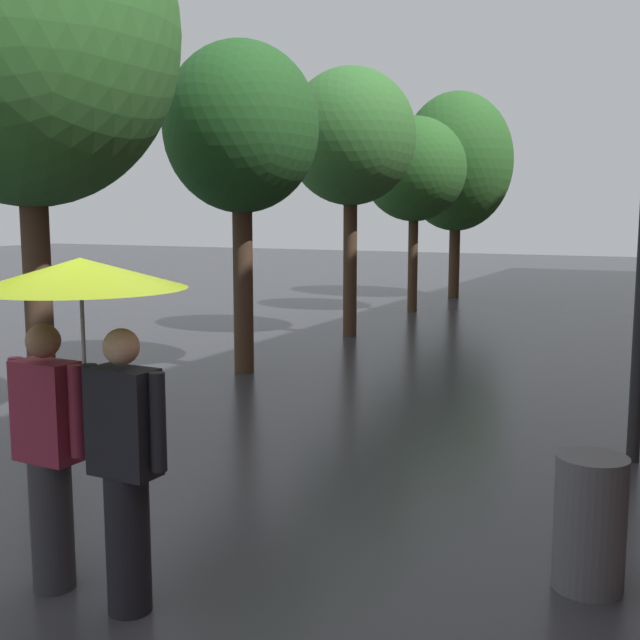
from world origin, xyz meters
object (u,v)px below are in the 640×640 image
street_tree_0 (25,31)px  street_tree_1 (241,130)px  couple_under_umbrella (83,367)px  litter_bin (590,523)px  street_tree_3 (414,170)px  street_tree_2 (351,138)px  street_tree_4 (457,162)px

street_tree_0 → street_tree_1: street_tree_0 is taller
couple_under_umbrella → litter_bin: size_ratio=2.45×
street_tree_1 → street_tree_3: size_ratio=1.05×
street_tree_3 → street_tree_0: bearing=-90.4°
street_tree_2 → street_tree_4: street_tree_4 is taller
street_tree_3 → couple_under_umbrella: (2.86, -14.05, -1.86)m
street_tree_0 → street_tree_3: bearing=89.6°
street_tree_1 → street_tree_4: size_ratio=0.85×
couple_under_umbrella → street_tree_1: bearing=113.6°
street_tree_1 → street_tree_2: street_tree_2 is taller
street_tree_1 → street_tree_4: (-0.15, 11.30, 0.18)m
street_tree_4 → litter_bin: bearing=-70.8°
street_tree_0 → street_tree_2: (0.24, 7.49, -0.44)m
street_tree_1 → litter_bin: 7.86m
street_tree_2 → litter_bin: street_tree_2 is taller
couple_under_umbrella → litter_bin: couple_under_umbrella is taller
street_tree_4 → street_tree_0: bearing=-90.2°
street_tree_1 → litter_bin: street_tree_1 is taller
street_tree_0 → litter_bin: 6.83m
street_tree_1 → couple_under_umbrella: (2.73, -6.25, -2.04)m
street_tree_1 → street_tree_4: 11.31m
street_tree_4 → couple_under_umbrella: size_ratio=2.66×
street_tree_0 → street_tree_4: street_tree_0 is taller
street_tree_2 → litter_bin: 10.64m
street_tree_3 → litter_bin: size_ratio=5.31×
street_tree_4 → couple_under_umbrella: (2.89, -17.56, -2.22)m
street_tree_3 → street_tree_4: street_tree_4 is taller
street_tree_0 → street_tree_4: (0.06, 15.01, -0.46)m
street_tree_4 → litter_bin: size_ratio=6.51×
street_tree_1 → street_tree_2: 3.79m
street_tree_0 → street_tree_1: size_ratio=1.25×
street_tree_4 → couple_under_umbrella: street_tree_4 is taller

